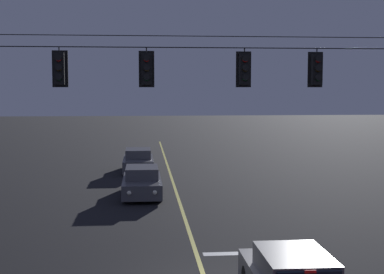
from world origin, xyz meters
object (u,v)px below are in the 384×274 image
Objects in this scene: traffic_light_rightmost at (317,69)px; car_oncoming_lead at (142,182)px; traffic_light_left_inner at (59,69)px; traffic_light_centre at (147,69)px; traffic_light_right_inner at (244,69)px; car_oncoming_trailing at (138,161)px.

traffic_light_rightmost is 11.69m from car_oncoming_lead.
traffic_light_left_inner is 0.28× the size of car_oncoming_lead.
traffic_light_right_inner is at bearing 0.00° from traffic_light_centre.
traffic_light_right_inner is 2.31m from traffic_light_rightmost.
traffic_light_right_inner is 0.28× the size of car_oncoming_lead.
car_oncoming_trailing is at bearing 82.47° from traffic_light_left_inner.
traffic_light_left_inner is 0.28× the size of car_oncoming_trailing.
traffic_light_left_inner is 7.98m from traffic_light_rightmost.
traffic_light_rightmost is at bearing -58.37° from car_oncoming_lead.
car_oncoming_lead is at bearing -88.32° from car_oncoming_trailing.
traffic_light_centre is 5.35m from traffic_light_rightmost.
car_oncoming_lead is (-3.22, 8.98, -5.05)m from traffic_light_right_inner.
traffic_light_left_inner is at bearing 180.00° from traffic_light_right_inner.
traffic_light_left_inner reaches higher than car_oncoming_lead.
car_oncoming_lead is at bearing 74.73° from traffic_light_left_inner.
car_oncoming_trailing is at bearing 91.40° from traffic_light_centre.
traffic_light_left_inner and traffic_light_centre have the same top height.
traffic_light_centre and traffic_light_right_inner have the same top height.
traffic_light_rightmost is 18.47m from car_oncoming_trailing.
traffic_light_rightmost is at bearing 0.00° from traffic_light_centre.
traffic_light_centre is 1.00× the size of traffic_light_right_inner.
traffic_light_right_inner is (3.04, 0.00, 0.00)m from traffic_light_centre.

